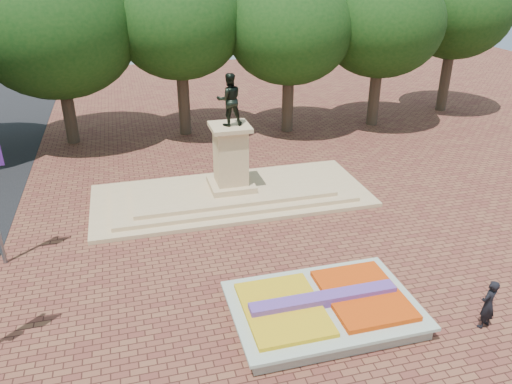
{
  "coord_description": "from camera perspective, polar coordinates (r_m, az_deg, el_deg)",
  "views": [
    {
      "loc": [
        -4.81,
        -14.66,
        11.29
      ],
      "look_at": [
        0.18,
        3.84,
        2.2
      ],
      "focal_mm": 35.0,
      "sensor_mm": 36.0,
      "label": 1
    }
  ],
  "objects": [
    {
      "name": "ground",
      "position": [
        19.12,
        2.51,
        -10.85
      ],
      "size": [
        90.0,
        90.0,
        0.0
      ],
      "primitive_type": "plane",
      "color": "brown",
      "rests_on": "ground"
    },
    {
      "name": "flower_bed",
      "position": [
        17.7,
        7.78,
        -12.96
      ],
      "size": [
        6.3,
        4.3,
        0.91
      ],
      "color": "gray",
      "rests_on": "ground"
    },
    {
      "name": "tree_row_back",
      "position": [
        33.75,
        -2.88,
        17.49
      ],
      "size": [
        44.8,
        8.8,
        10.43
      ],
      "color": "#37271E",
      "rests_on": "ground"
    },
    {
      "name": "pedestrian",
      "position": [
        18.49,
        25.0,
        -11.55
      ],
      "size": [
        0.77,
        0.64,
        1.82
      ],
      "primitive_type": "imported",
      "rotation": [
        0.0,
        0.0,
        3.5
      ],
      "color": "black",
      "rests_on": "ground"
    },
    {
      "name": "monument",
      "position": [
        25.39,
        -2.85,
        1.15
      ],
      "size": [
        14.0,
        6.0,
        6.4
      ],
      "color": "tan",
      "rests_on": "ground"
    }
  ]
}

